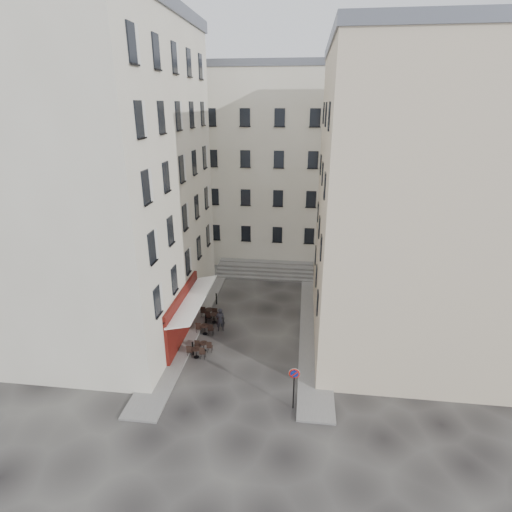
% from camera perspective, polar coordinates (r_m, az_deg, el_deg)
% --- Properties ---
extents(ground, '(90.00, 90.00, 0.00)m').
position_cam_1_polar(ground, '(26.90, -1.52, -13.22)').
color(ground, black).
rests_on(ground, ground).
extents(sidewalk_left, '(2.00, 22.00, 0.12)m').
position_cam_1_polar(sidewalk_left, '(31.07, -8.73, -8.29)').
color(sidewalk_left, slate).
rests_on(sidewalk_left, ground).
extents(sidewalk_right, '(2.00, 18.00, 0.12)m').
position_cam_1_polar(sidewalk_right, '(29.19, 8.29, -10.32)').
color(sidewalk_right, slate).
rests_on(sidewalk_right, ground).
extents(building_left, '(12.20, 16.20, 20.60)m').
position_cam_1_polar(building_left, '(29.02, -22.07, 9.92)').
color(building_left, beige).
rests_on(building_left, ground).
extents(building_right, '(12.20, 14.20, 18.60)m').
position_cam_1_polar(building_right, '(27.09, 22.20, 7.04)').
color(building_right, beige).
rests_on(building_right, ground).
extents(building_back, '(18.20, 10.20, 18.60)m').
position_cam_1_polar(building_back, '(41.65, 0.93, 12.92)').
color(building_back, beige).
rests_on(building_back, ground).
extents(cafe_storefront, '(1.74, 7.30, 3.50)m').
position_cam_1_polar(cafe_storefront, '(27.64, -10.21, -8.02)').
color(cafe_storefront, '#4A0C0A').
rests_on(cafe_storefront, ground).
extents(stone_steps, '(9.00, 3.15, 0.80)m').
position_cam_1_polar(stone_steps, '(37.73, 1.30, -2.01)').
color(stone_steps, '#63605E').
rests_on(stone_steps, ground).
extents(bollard_near, '(0.12, 0.12, 0.98)m').
position_cam_1_polar(bollard_near, '(26.42, -9.03, -12.84)').
color(bollard_near, black).
rests_on(bollard_near, ground).
extents(bollard_mid, '(0.12, 0.12, 0.98)m').
position_cam_1_polar(bollard_mid, '(29.28, -7.17, -9.10)').
color(bollard_mid, black).
rests_on(bollard_mid, ground).
extents(bollard_far, '(0.12, 0.12, 0.98)m').
position_cam_1_polar(bollard_far, '(32.27, -5.68, -6.04)').
color(bollard_far, black).
rests_on(bollard_far, ground).
extents(no_parking_sign, '(0.57, 0.10, 2.48)m').
position_cam_1_polar(no_parking_sign, '(21.61, 5.46, -17.31)').
color(no_parking_sign, black).
rests_on(no_parking_sign, ground).
extents(bistro_table_a, '(1.20, 0.56, 0.85)m').
position_cam_1_polar(bistro_table_a, '(26.20, -8.53, -13.38)').
color(bistro_table_a, black).
rests_on(bistro_table_a, ground).
extents(bistro_table_b, '(1.15, 0.54, 0.81)m').
position_cam_1_polar(bistro_table_b, '(26.73, -7.46, -12.59)').
color(bistro_table_b, black).
rests_on(bistro_table_b, ground).
extents(bistro_table_c, '(1.26, 0.59, 0.88)m').
position_cam_1_polar(bistro_table_c, '(28.46, -7.30, -10.24)').
color(bistro_table_c, black).
rests_on(bistro_table_c, ground).
extents(bistro_table_d, '(1.30, 0.61, 0.91)m').
position_cam_1_polar(bistro_table_d, '(29.73, -5.99, -8.68)').
color(bistro_table_d, black).
rests_on(bistro_table_d, ground).
extents(bistro_table_e, '(1.32, 0.62, 0.93)m').
position_cam_1_polar(bistro_table_e, '(30.37, -6.66, -8.01)').
color(bistro_table_e, black).
rests_on(bistro_table_e, ground).
extents(pedestrian, '(0.75, 0.61, 1.77)m').
position_cam_1_polar(pedestrian, '(28.54, -5.14, -9.04)').
color(pedestrian, black).
rests_on(pedestrian, ground).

